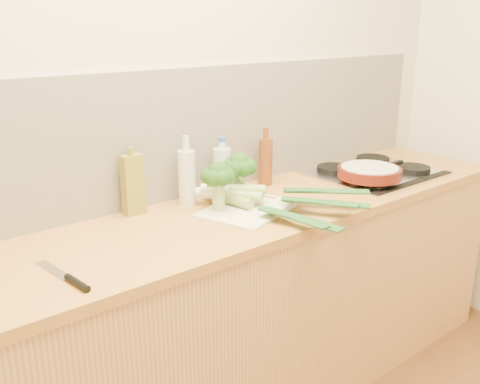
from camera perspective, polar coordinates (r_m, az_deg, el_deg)
The scene contains 15 objects.
room_shell at distance 2.18m, azimuth -8.49°, elevation 5.72°, with size 3.50×3.50×3.50m.
counter at distance 2.22m, azimuth -3.65°, elevation -13.99°, with size 3.20×0.62×0.90m.
gas_hob at distance 2.70m, azimuth 14.11°, elevation 2.15°, with size 0.58×0.50×0.04m.
chopping_board at distance 2.12m, azimuth 0.89°, elevation -1.81°, with size 0.38×0.28×0.01m, color white.
broccoli_left at distance 2.06m, azimuth -2.34°, elevation 1.59°, with size 0.13×0.14×0.19m.
broccoli_right at distance 2.19m, azimuth -0.08°, elevation 2.66°, with size 0.15×0.15×0.20m.
leek_front at distance 2.08m, azimuth 1.32°, elevation -1.41°, with size 0.16×0.66×0.04m.
leek_mid at distance 2.12m, azimuth 2.26°, elevation -0.56°, with size 0.44×0.59×0.04m.
leek_back at distance 2.15m, azimuth 2.78°, elevation 0.23°, with size 0.52×0.50×0.04m.
chefs_knife at distance 1.63m, azimuth -17.57°, elevation -8.90°, with size 0.06×0.28×0.02m.
skillet at distance 2.50m, azimuth 13.67°, elevation 2.11°, with size 0.42×0.29×0.05m.
oil_tin at distance 2.09m, azimuth -11.37°, elevation 0.82°, with size 0.08×0.05×0.27m.
glass_bottle at distance 2.17m, azimuth -5.70°, elevation 1.68°, with size 0.07×0.07×0.29m.
amber_bottle at distance 2.43m, azimuth 2.73°, elevation 3.35°, with size 0.06×0.06×0.26m.
water_bottle at distance 2.29m, azimuth -1.91°, elevation 2.05°, with size 0.08×0.08×0.23m.
Camera 1 is at (-1.08, -0.35, 1.62)m, focal length 40.00 mm.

